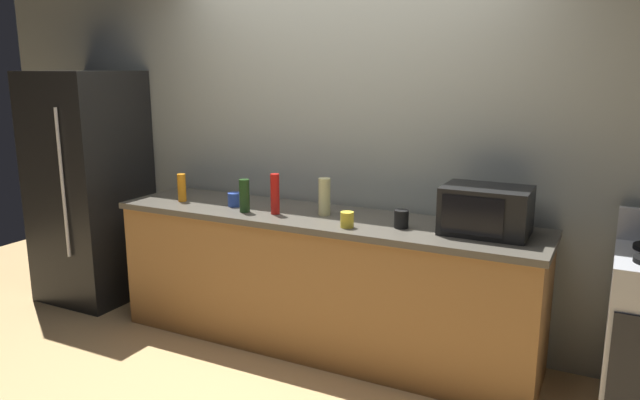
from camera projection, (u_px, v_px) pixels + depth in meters
ground_plane at (290, 371)px, 3.66m from camera, size 8.00×8.00×0.00m
back_wall at (347, 138)px, 4.07m from camera, size 6.40×0.10×2.70m
counter_run at (320, 282)px, 3.90m from camera, size 2.84×0.64×0.90m
refrigerator at (90, 187)px, 4.72m from camera, size 0.72×0.73×1.80m
microwave at (486, 210)px, 3.36m from camera, size 0.48×0.35×0.27m
bottle_vinegar at (324, 197)px, 3.79m from camera, size 0.08×0.08×0.24m
bottle_dish_soap at (182, 188)px, 4.19m from camera, size 0.06×0.06×0.20m
bottle_wine at (244, 196)px, 3.87m from camera, size 0.07×0.07×0.22m
bottle_hot_sauce at (275, 194)px, 3.82m from camera, size 0.06×0.06×0.26m
mug_blue at (234, 200)px, 4.05m from camera, size 0.09×0.09×0.09m
mug_black at (401, 219)px, 3.50m from camera, size 0.09×0.09×0.11m
mug_yellow at (347, 220)px, 3.51m from camera, size 0.08×0.08×0.09m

